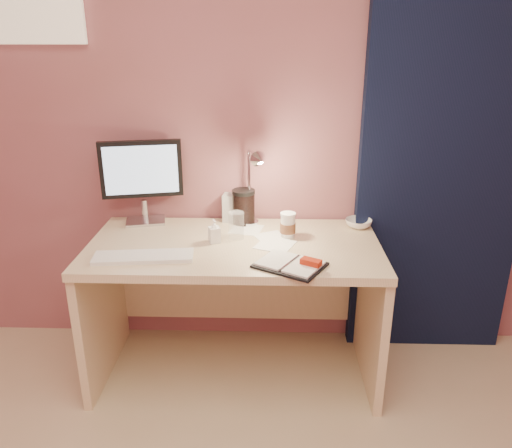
{
  "coord_description": "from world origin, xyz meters",
  "views": [
    {
      "loc": [
        0.17,
        -0.82,
        1.66
      ],
      "look_at": [
        0.11,
        1.33,
        0.85
      ],
      "focal_mm": 35.0,
      "sensor_mm": 36.0,
      "label": 1
    }
  ],
  "objects_px": {
    "coffee_cup": "(288,226)",
    "desk_lamp": "(241,181)",
    "dark_jar": "(244,209)",
    "product_box": "(233,208)",
    "clear_cup": "(236,225)",
    "planner": "(292,264)",
    "bowl": "(359,223)",
    "keyboard": "(143,257)",
    "lotion_bottle": "(214,231)",
    "desk": "(236,279)",
    "monitor": "(142,174)"
  },
  "relations": [
    {
      "from": "planner",
      "to": "desk_lamp",
      "type": "bearing_deg",
      "value": 150.4
    },
    {
      "from": "bowl",
      "to": "product_box",
      "type": "height_order",
      "value": "product_box"
    },
    {
      "from": "monitor",
      "to": "product_box",
      "type": "bearing_deg",
      "value": -8.2
    },
    {
      "from": "dark_jar",
      "to": "product_box",
      "type": "distance_m",
      "value": 0.07
    },
    {
      "from": "monitor",
      "to": "clear_cup",
      "type": "xyz_separation_m",
      "value": [
        0.5,
        -0.2,
        -0.2
      ]
    },
    {
      "from": "lotion_bottle",
      "to": "desk_lamp",
      "type": "bearing_deg",
      "value": 52.14
    },
    {
      "from": "desk",
      "to": "lotion_bottle",
      "type": "bearing_deg",
      "value": -147.55
    },
    {
      "from": "coffee_cup",
      "to": "planner",
      "type": "bearing_deg",
      "value": -88.74
    },
    {
      "from": "product_box",
      "to": "clear_cup",
      "type": "bearing_deg",
      "value": -74.83
    },
    {
      "from": "clear_cup",
      "to": "dark_jar",
      "type": "bearing_deg",
      "value": 83.1
    },
    {
      "from": "keyboard",
      "to": "coffee_cup",
      "type": "height_order",
      "value": "coffee_cup"
    },
    {
      "from": "keyboard",
      "to": "lotion_bottle",
      "type": "bearing_deg",
      "value": 27.62
    },
    {
      "from": "desk_lamp",
      "to": "dark_jar",
      "type": "bearing_deg",
      "value": 66.14
    },
    {
      "from": "clear_cup",
      "to": "desk",
      "type": "bearing_deg",
      "value": 153.06
    },
    {
      "from": "keyboard",
      "to": "planner",
      "type": "distance_m",
      "value": 0.66
    },
    {
      "from": "dark_jar",
      "to": "keyboard",
      "type": "bearing_deg",
      "value": -132.57
    },
    {
      "from": "desk",
      "to": "keyboard",
      "type": "distance_m",
      "value": 0.53
    },
    {
      "from": "coffee_cup",
      "to": "bowl",
      "type": "height_order",
      "value": "coffee_cup"
    },
    {
      "from": "keyboard",
      "to": "desk_lamp",
      "type": "xyz_separation_m",
      "value": [
        0.42,
        0.35,
        0.25
      ]
    },
    {
      "from": "planner",
      "to": "bowl",
      "type": "distance_m",
      "value": 0.61
    },
    {
      "from": "keyboard",
      "to": "clear_cup",
      "type": "height_order",
      "value": "clear_cup"
    },
    {
      "from": "lotion_bottle",
      "to": "product_box",
      "type": "bearing_deg",
      "value": 77.27
    },
    {
      "from": "dark_jar",
      "to": "desk_lamp",
      "type": "height_order",
      "value": "desk_lamp"
    },
    {
      "from": "product_box",
      "to": "desk_lamp",
      "type": "xyz_separation_m",
      "value": [
        0.05,
        -0.14,
        0.19
      ]
    },
    {
      "from": "coffee_cup",
      "to": "desk_lamp",
      "type": "height_order",
      "value": "desk_lamp"
    },
    {
      "from": "coffee_cup",
      "to": "desk_lamp",
      "type": "relative_size",
      "value": 0.3
    },
    {
      "from": "desk",
      "to": "desk_lamp",
      "type": "relative_size",
      "value": 3.32
    },
    {
      "from": "clear_cup",
      "to": "product_box",
      "type": "xyz_separation_m",
      "value": [
        -0.03,
        0.24,
        0.01
      ]
    },
    {
      "from": "lotion_bottle",
      "to": "clear_cup",
      "type": "bearing_deg",
      "value": 29.09
    },
    {
      "from": "coffee_cup",
      "to": "dark_jar",
      "type": "height_order",
      "value": "dark_jar"
    },
    {
      "from": "keyboard",
      "to": "product_box",
      "type": "relative_size",
      "value": 2.95
    },
    {
      "from": "desk",
      "to": "keyboard",
      "type": "xyz_separation_m",
      "value": [
        -0.39,
        -0.26,
        0.23
      ]
    },
    {
      "from": "monitor",
      "to": "dark_jar",
      "type": "relative_size",
      "value": 2.68
    },
    {
      "from": "desk_lamp",
      "to": "coffee_cup",
      "type": "bearing_deg",
      "value": -37.76
    },
    {
      "from": "coffee_cup",
      "to": "lotion_bottle",
      "type": "relative_size",
      "value": 1.09
    },
    {
      "from": "bowl",
      "to": "product_box",
      "type": "relative_size",
      "value": 0.91
    },
    {
      "from": "monitor",
      "to": "desk_lamp",
      "type": "xyz_separation_m",
      "value": [
        0.52,
        -0.11,
        -0.0
      ]
    },
    {
      "from": "product_box",
      "to": "desk_lamp",
      "type": "bearing_deg",
      "value": -62.8
    },
    {
      "from": "desk",
      "to": "coffee_cup",
      "type": "bearing_deg",
      "value": 4.23
    },
    {
      "from": "dark_jar",
      "to": "coffee_cup",
      "type": "bearing_deg",
      "value": -39.0
    },
    {
      "from": "planner",
      "to": "coffee_cup",
      "type": "xyz_separation_m",
      "value": [
        -0.01,
        0.34,
        0.05
      ]
    },
    {
      "from": "clear_cup",
      "to": "desk_lamp",
      "type": "distance_m",
      "value": 0.22
    },
    {
      "from": "desk",
      "to": "planner",
      "type": "height_order",
      "value": "planner"
    },
    {
      "from": "keyboard",
      "to": "planner",
      "type": "xyz_separation_m",
      "value": [
        0.66,
        -0.06,
        0.0
      ]
    },
    {
      "from": "bowl",
      "to": "coffee_cup",
      "type": "bearing_deg",
      "value": -158.83
    },
    {
      "from": "monitor",
      "to": "planner",
      "type": "relative_size",
      "value": 1.27
    },
    {
      "from": "bowl",
      "to": "lotion_bottle",
      "type": "relative_size",
      "value": 1.18
    },
    {
      "from": "lotion_bottle",
      "to": "dark_jar",
      "type": "xyz_separation_m",
      "value": [
        0.13,
        0.26,
        0.03
      ]
    },
    {
      "from": "coffee_cup",
      "to": "dark_jar",
      "type": "relative_size",
      "value": 0.76
    },
    {
      "from": "planner",
      "to": "monitor",
      "type": "bearing_deg",
      "value": 175.69
    }
  ]
}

